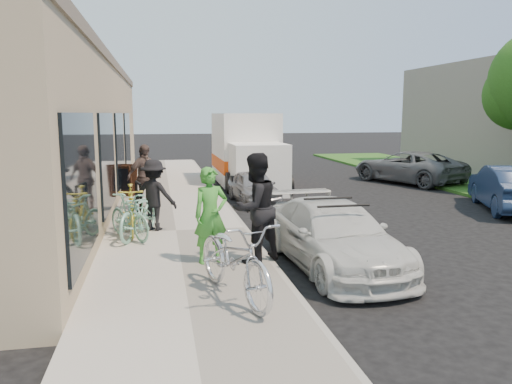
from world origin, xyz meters
TOP-DOWN VIEW (x-y plane):
  - ground at (0.00, 0.00)m, footprint 120.00×120.00m
  - sidewalk at (-2.00, 3.00)m, footprint 3.00×34.00m
  - curb at (-0.45, 3.00)m, footprint 0.12×34.00m
  - storefront at (-5.24, 7.99)m, footprint 3.60×20.00m
  - bike_rack at (-2.81, 4.00)m, footprint 0.19×0.67m
  - sandwich_board at (-3.36, 8.00)m, footprint 0.77×0.78m
  - sedan_white at (0.65, 0.27)m, footprint 1.87×4.05m
  - sedan_silver at (0.48, 6.84)m, footprint 1.38×2.95m
  - moving_truck at (0.91, 10.48)m, footprint 2.10×5.50m
  - far_car_blue at (7.24, 4.28)m, footprint 2.70×4.10m
  - far_car_gray at (7.24, 10.05)m, footprint 3.61×4.94m
  - tandem_bike at (-1.34, -1.25)m, footprint 1.33×2.27m
  - woman_rider at (-1.49, 0.48)m, footprint 0.68×0.53m
  - man_standing at (-0.74, 0.40)m, footprint 1.15×1.09m
  - cruiser_bike_a at (-2.95, 2.43)m, footprint 1.16×1.52m
  - cruiser_bike_b at (-2.76, 2.58)m, footprint 1.24×1.98m
  - cruiser_bike_c at (-2.93, 2.85)m, footprint 0.61×1.76m
  - bystander_a at (-2.45, 3.14)m, footprint 1.15×0.95m
  - bystander_b at (-2.71, 5.54)m, footprint 1.08×0.94m

SIDE VIEW (x-z plane):
  - ground at x=0.00m, z-range 0.00..0.00m
  - curb at x=-0.45m, z-range 0.00..0.13m
  - sidewalk at x=-2.00m, z-range 0.00..0.15m
  - sedan_silver at x=0.48m, z-range 0.00..0.98m
  - sedan_white at x=0.65m, z-range -0.02..1.17m
  - cruiser_bike_a at x=-2.95m, z-range 0.15..1.06m
  - far_car_gray at x=7.24m, z-range 0.00..1.25m
  - far_car_blue at x=7.24m, z-range 0.00..1.28m
  - cruiser_bike_b at x=-2.76m, z-range 0.15..1.13m
  - sandwich_board at x=-3.36m, z-range 0.16..1.12m
  - cruiser_bike_c at x=-2.93m, z-range 0.15..1.19m
  - tandem_bike at x=-1.34m, z-range 0.15..1.28m
  - bike_rack at x=-2.81m, z-range 0.25..1.21m
  - bystander_a at x=-2.45m, z-range 0.15..1.70m
  - woman_rider at x=-1.49m, z-range 0.15..1.80m
  - bystander_b at x=-2.71m, z-range 0.15..1.90m
  - man_standing at x=-0.74m, z-range 0.15..2.03m
  - moving_truck at x=0.91m, z-range -0.15..2.54m
  - storefront at x=-5.24m, z-range 0.01..4.24m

